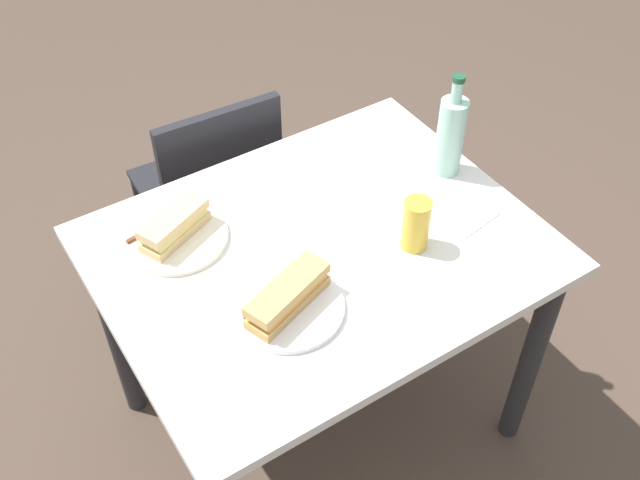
% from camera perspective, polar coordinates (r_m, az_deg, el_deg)
% --- Properties ---
extents(ground_plane, '(8.00, 8.00, 0.00)m').
position_cam_1_polar(ground_plane, '(2.43, 0.00, -13.20)').
color(ground_plane, '#47382D').
extents(dining_table, '(1.05, 0.83, 0.76)m').
position_cam_1_polar(dining_table, '(1.91, 0.00, -3.06)').
color(dining_table, silver).
rests_on(dining_table, ground).
extents(chair_far, '(0.42, 0.42, 0.85)m').
position_cam_1_polar(chair_far, '(2.41, -8.01, 3.66)').
color(chair_far, black).
rests_on(chair_far, ground).
extents(plate_near, '(0.25, 0.25, 0.01)m').
position_cam_1_polar(plate_near, '(1.87, -10.84, 0.19)').
color(plate_near, silver).
rests_on(plate_near, dining_table).
extents(baguette_sandwich_near, '(0.20, 0.14, 0.07)m').
position_cam_1_polar(baguette_sandwich_near, '(1.84, -11.02, 1.11)').
color(baguette_sandwich_near, '#DBB77A').
rests_on(baguette_sandwich_near, plate_near).
extents(knife_near, '(0.18, 0.04, 0.01)m').
position_cam_1_polar(knife_near, '(1.89, -12.46, 0.93)').
color(knife_near, silver).
rests_on(knife_near, plate_near).
extents(plate_far, '(0.25, 0.25, 0.01)m').
position_cam_1_polar(plate_far, '(1.68, -2.42, -5.16)').
color(plate_far, white).
rests_on(plate_far, dining_table).
extents(baguette_sandwich_far, '(0.23, 0.14, 0.07)m').
position_cam_1_polar(baguette_sandwich_far, '(1.65, -2.47, -4.24)').
color(baguette_sandwich_far, tan).
rests_on(baguette_sandwich_far, plate_far).
extents(knife_far, '(0.17, 0.09, 0.01)m').
position_cam_1_polar(knife_far, '(1.70, -4.14, -4.27)').
color(knife_far, silver).
rests_on(knife_far, plate_far).
extents(water_bottle, '(0.07, 0.07, 0.29)m').
position_cam_1_polar(water_bottle, '(2.00, 9.89, 7.90)').
color(water_bottle, '#99C6B7').
rests_on(water_bottle, dining_table).
extents(beer_glass, '(0.07, 0.07, 0.14)m').
position_cam_1_polar(beer_glass, '(1.79, 7.31, 1.19)').
color(beer_glass, gold).
rests_on(beer_glass, dining_table).
extents(paper_napkin, '(0.16, 0.16, 0.00)m').
position_cam_1_polar(paper_napkin, '(1.94, 10.69, 2.09)').
color(paper_napkin, white).
rests_on(paper_napkin, dining_table).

